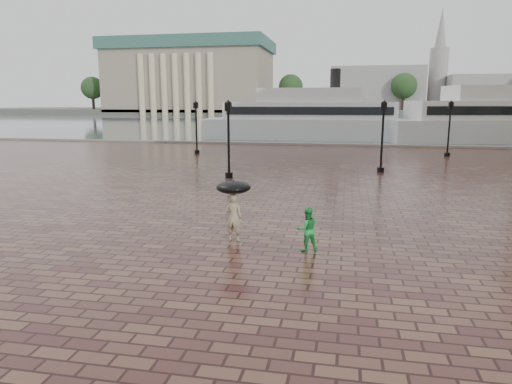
% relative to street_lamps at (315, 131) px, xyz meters
% --- Properties ---
extents(ground, '(300.00, 300.00, 0.00)m').
position_rel_street_lamps_xyz_m(ground, '(1.50, -17.50, -2.33)').
color(ground, '#381A19').
rests_on(ground, ground).
extents(harbour_water, '(240.00, 240.00, 0.00)m').
position_rel_street_lamps_xyz_m(harbour_water, '(1.50, 74.50, -2.33)').
color(harbour_water, '#4B555B').
rests_on(harbour_water, ground).
extents(quay_edge, '(80.00, 0.60, 0.30)m').
position_rel_street_lamps_xyz_m(quay_edge, '(1.50, 14.50, -2.33)').
color(quay_edge, slate).
rests_on(quay_edge, ground).
extents(far_shore, '(300.00, 60.00, 2.00)m').
position_rel_street_lamps_xyz_m(far_shore, '(1.50, 142.50, -1.33)').
color(far_shore, '#4C4C47').
rests_on(far_shore, ground).
extents(museum, '(57.00, 32.50, 26.00)m').
position_rel_street_lamps_xyz_m(museum, '(-53.50, 127.11, 11.58)').
color(museum, gray).
rests_on(museum, ground).
extents(distant_skyline, '(102.50, 22.00, 33.00)m').
position_rel_street_lamps_xyz_m(distant_skyline, '(49.64, 132.50, 7.13)').
color(distant_skyline, gray).
rests_on(distant_skyline, ground).
extents(far_trees, '(188.00, 8.00, 13.50)m').
position_rel_street_lamps_xyz_m(far_trees, '(1.50, 120.50, 7.09)').
color(far_trees, '#2D2119').
rests_on(far_trees, ground).
extents(street_lamps, '(21.44, 14.44, 4.40)m').
position_rel_street_lamps_xyz_m(street_lamps, '(0.00, 0.00, 0.00)').
color(street_lamps, black).
rests_on(street_lamps, ground).
extents(adult_pedestrian, '(0.61, 0.44, 1.55)m').
position_rel_street_lamps_xyz_m(adult_pedestrian, '(-1.18, -19.68, -1.55)').
color(adult_pedestrian, tan).
rests_on(adult_pedestrian, ground).
extents(child_pedestrian, '(0.79, 0.72, 1.34)m').
position_rel_street_lamps_xyz_m(child_pedestrian, '(1.22, -20.25, -1.66)').
color(child_pedestrian, green).
rests_on(child_pedestrian, ground).
extents(ferry_near, '(25.43, 7.01, 8.27)m').
position_rel_street_lamps_xyz_m(ferry_near, '(-2.29, 22.50, 0.16)').
color(ferry_near, silver).
rests_on(ferry_near, ground).
extents(ferry_far, '(26.67, 12.28, 8.51)m').
position_rel_street_lamps_xyz_m(ferry_far, '(19.42, 22.94, 0.23)').
color(ferry_far, silver).
rests_on(ferry_far, ground).
extents(umbrella, '(1.10, 1.10, 1.10)m').
position_rel_street_lamps_xyz_m(umbrella, '(-1.18, -19.68, -0.57)').
color(umbrella, black).
rests_on(umbrella, ground).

